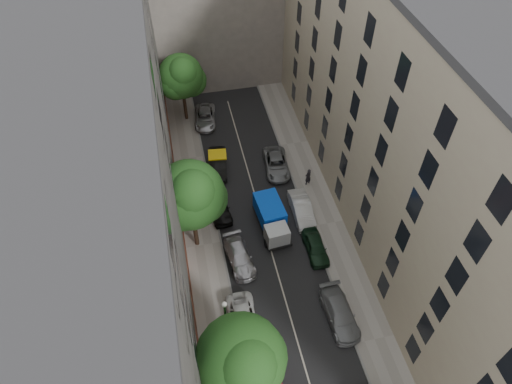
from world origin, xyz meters
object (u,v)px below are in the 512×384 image
object	(u,v)px
car_left_6	(205,117)
car_right_3	(302,209)
car_left_5	(218,164)
pedestrian	(308,177)
tarp_truck	(272,218)
tree_mid	(191,197)
car_left_4	(219,207)
car_right_1	(340,314)
car_left_1	(265,366)
car_right_2	(316,247)
tree_near	(243,362)
lamp_post	(226,325)
tree_far	(182,78)
car_left_3	(239,257)
car_right_4	(276,164)
car_left_2	(243,321)

from	to	relation	value
car_left_6	car_right_3	xyz separation A→B (m)	(6.61, -15.00, 0.10)
car_left_5	pedestrian	world-z (taller)	pedestrian
tarp_truck	tree_mid	distance (m)	8.14
car_left_4	pedestrian	xyz separation A→B (m)	(8.79, 1.66, 0.36)
car_right_1	car_right_3	bearing A→B (deg)	87.77
car_left_1	car_left_5	xyz separation A→B (m)	(0.00, 20.40, 0.07)
car_left_5	car_right_2	distance (m)	13.25
tree_near	tarp_truck	bearing A→B (deg)	69.39
car_left_6	lamp_post	bearing A→B (deg)	-86.09
car_left_1	tree_mid	bearing A→B (deg)	97.58
car_left_6	tree_far	bearing A→B (deg)	164.63
car_right_2	car_right_3	distance (m)	4.20
car_left_6	pedestrian	bearing A→B (deg)	-46.38
car_left_6	lamp_post	distance (m)	26.73
car_left_4	car_right_3	world-z (taller)	car_right_3
car_left_3	car_left_5	xyz separation A→B (m)	(0.00, 11.20, 0.08)
car_left_5	car_right_4	size ratio (longest dim) A/B	0.93
car_left_3	tree_far	bearing A→B (deg)	89.63
car_right_4	tree_near	size ratio (longest dim) A/B	0.56
tarp_truck	car_left_1	world-z (taller)	tarp_truck
car_left_4	car_right_3	size ratio (longest dim) A/B	0.94
car_right_2	tree_far	xyz separation A→B (m)	(-8.49, 20.02, 4.72)
car_left_2	car_left_6	bearing A→B (deg)	89.59
car_right_1	tree_far	size ratio (longest dim) A/B	0.61
car_left_6	car_left_2	bearing A→B (deg)	-83.18
tree_near	car_right_3	bearing A→B (deg)	60.74
car_left_1	car_left_4	bearing A→B (deg)	85.62
car_left_3	car_right_1	distance (m)	9.15
tree_mid	car_right_3	bearing A→B (deg)	8.70
car_left_2	car_left_4	world-z (taller)	car_left_4
tree_near	tree_mid	world-z (taller)	tree_mid
pedestrian	car_left_4	bearing A→B (deg)	-13.09
car_right_3	lamp_post	distance (m)	14.74
car_left_6	car_right_3	distance (m)	16.39
car_left_3	car_right_3	xyz separation A→B (m)	(6.40, 3.80, 0.09)
car_left_1	car_left_4	distance (m)	14.82
car_right_3	car_left_1	bearing A→B (deg)	-115.43
car_left_1	pedestrian	bearing A→B (deg)	56.62
car_left_5	car_left_6	world-z (taller)	car_left_5
car_left_6	car_left_3	bearing A→B (deg)	-81.15
tarp_truck	car_left_4	distance (m)	5.02
car_right_2	car_right_3	world-z (taller)	car_right_3
car_left_5	car_right_4	distance (m)	5.73
lamp_post	pedestrian	xyz separation A→B (m)	(10.19, 14.84, -3.40)
tarp_truck	car_left_6	xyz separation A→B (m)	(-3.61, 15.89, -0.64)
car_left_3	tarp_truck	bearing A→B (deg)	34.07
car_left_3	car_left_4	distance (m)	5.66
car_left_1	tree_near	world-z (taller)	tree_near
car_right_2	pedestrian	distance (m)	7.83
car_left_2	car_right_4	bearing A→B (deg)	68.67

